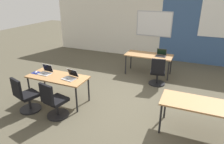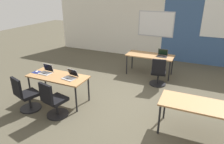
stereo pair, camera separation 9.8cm
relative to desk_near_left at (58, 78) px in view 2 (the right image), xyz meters
name	(u,v)px [view 2 (the right image)]	position (x,y,z in m)	size (l,w,h in m)	color
ground_plane	(128,103)	(1.75, 0.60, -0.66)	(24.00, 24.00, 0.00)	#4C4738
back_wall_assembly	(165,26)	(1.81, 4.79, 0.75)	(10.00, 0.27, 2.80)	silver
desk_near_left	(58,78)	(0.00, 0.00, 0.00)	(1.60, 0.70, 0.72)	#A37547
desk_near_right	(201,107)	(3.50, 0.00, 0.00)	(1.60, 0.70, 0.72)	#A37547
desk_far_center	(150,57)	(1.75, 2.80, 0.00)	(1.60, 0.70, 0.72)	#A37547
laptop_near_left_inner	(70,76)	(0.39, 0.01, 0.11)	(0.37, 0.36, 0.22)	#B7B7BC
chair_near_left_inner	(54,103)	(0.38, -0.69, -0.28)	(0.52, 0.57, 0.92)	black
laptop_near_left_end	(46,71)	(-0.40, 0.04, 0.11)	(0.34, 0.29, 0.23)	silver
mousepad_near_left_end	(37,72)	(-0.68, -0.03, 0.06)	(0.22, 0.19, 0.00)	navy
mouse_near_left_end	(37,72)	(-0.68, -0.03, 0.08)	(0.07, 0.11, 0.03)	silver
chair_near_left_end	(26,97)	(-0.42, -0.74, -0.28)	(0.55, 0.60, 0.92)	black
laptop_far_right	(162,55)	(2.16, 2.81, 0.11)	(0.33, 0.27, 0.24)	#333338
chair_far_right	(158,74)	(2.23, 2.02, -0.28)	(0.52, 0.57, 0.92)	black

